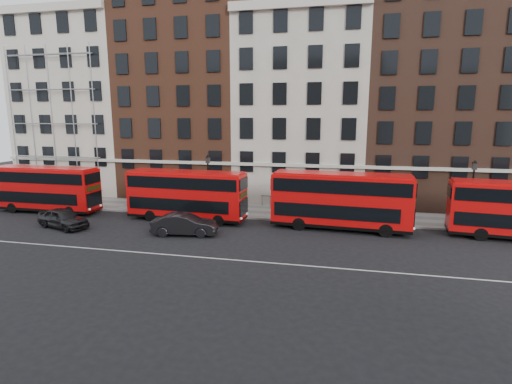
% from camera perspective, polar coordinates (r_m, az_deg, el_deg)
% --- Properties ---
extents(ground, '(120.00, 120.00, 0.00)m').
position_cam_1_polar(ground, '(26.68, 2.11, -8.53)').
color(ground, black).
rests_on(ground, ground).
extents(pavement, '(80.00, 5.00, 0.15)m').
position_cam_1_polar(pavement, '(36.61, 5.10, -3.04)').
color(pavement, slate).
rests_on(pavement, ground).
extents(kerb, '(80.00, 0.30, 0.16)m').
position_cam_1_polar(kerb, '(34.21, 4.55, -4.02)').
color(kerb, gray).
rests_on(kerb, ground).
extents(road_centre_line, '(70.00, 0.12, 0.01)m').
position_cam_1_polar(road_centre_line, '(24.83, 1.26, -10.02)').
color(road_centre_line, white).
rests_on(road_centre_line, ground).
extents(building_terrace, '(64.00, 11.95, 22.00)m').
position_cam_1_polar(building_terrace, '(42.92, 6.24, 12.67)').
color(building_terrace, beige).
rests_on(building_terrace, ground).
extents(bus_a, '(10.11, 2.58, 4.23)m').
position_cam_1_polar(bus_a, '(41.62, -27.88, 0.50)').
color(bus_a, red).
rests_on(bus_a, ground).
extents(bus_b, '(10.25, 2.93, 4.26)m').
position_cam_1_polar(bus_b, '(34.35, -9.94, -0.31)').
color(bus_b, red).
rests_on(bus_b, ground).
extents(bus_c, '(10.84, 3.30, 4.49)m').
position_cam_1_polar(bus_c, '(31.78, 11.94, -1.07)').
color(bus_c, red).
rests_on(bus_c, ground).
extents(car_rear, '(4.97, 3.17, 1.58)m').
position_cam_1_polar(car_rear, '(35.47, -25.85, -3.38)').
color(car_rear, black).
rests_on(car_rear, ground).
extents(car_front, '(5.08, 2.42, 1.61)m').
position_cam_1_polar(car_front, '(30.57, -10.19, -4.58)').
color(car_front, black).
rests_on(car_front, ground).
extents(lamp_post_left, '(0.44, 0.44, 5.33)m').
position_cam_1_polar(lamp_post_left, '(35.72, -6.84, 1.49)').
color(lamp_post_left, black).
rests_on(lamp_post_left, pavement).
extents(lamp_post_right, '(0.44, 0.44, 5.33)m').
position_cam_1_polar(lamp_post_right, '(35.58, 28.48, 0.20)').
color(lamp_post_right, black).
rests_on(lamp_post_right, pavement).
extents(iron_railings, '(6.60, 0.06, 1.00)m').
position_cam_1_polar(iron_railings, '(38.61, 5.54, -1.44)').
color(iron_railings, black).
rests_on(iron_railings, pavement).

